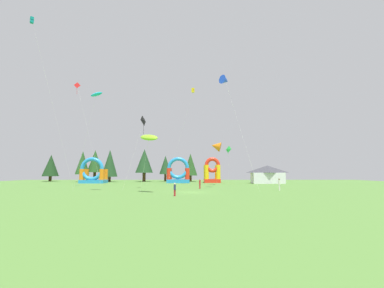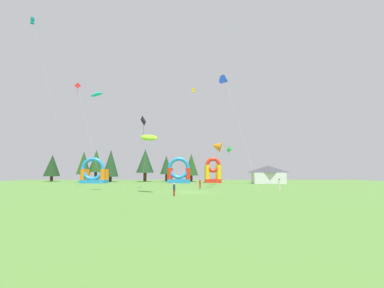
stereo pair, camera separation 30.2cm
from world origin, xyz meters
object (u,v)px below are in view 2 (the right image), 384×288
Objects in this scene: kite_orange_delta at (216,146)px; festival_tent at (268,174)px; person_left_edge at (279,183)px; person_near_camera at (200,183)px; inflatable_orange_dome at (179,174)px; kite_blue_delta at (225,80)px; kite_yellow_box at (193,91)px; kite_cyan_parafoil at (96,95)px; kite_teal_box at (33,22)px; person_midfield at (174,188)px; kite_red_diamond at (78,88)px; kite_green_diamond at (228,150)px; inflatable_blue_arch at (213,173)px; kite_lime_parafoil at (148,138)px; inflatable_red_slide at (94,174)px; kite_black_diamond at (144,121)px.

kite_orange_delta reaches higher than festival_tent.
person_left_edge reaches higher than person_near_camera.
inflatable_orange_dome is at bearing -102.84° from person_left_edge.
kite_blue_delta is 18.57m from person_near_camera.
kite_orange_delta is (5.27, 2.48, -12.08)m from kite_yellow_box.
kite_cyan_parafoil reaches higher than inflatable_orange_dome.
kite_teal_box is 35.84m from person_midfield.
kite_red_diamond reaches higher than kite_orange_delta.
kite_blue_delta reaches higher than festival_tent.
kite_red_diamond is 28.42m from kite_blue_delta.
kite_teal_box reaches higher than kite_yellow_box.
kite_green_diamond is 1.30× the size of inflatable_orange_dome.
kite_red_diamond is 2.95× the size of inflatable_blue_arch.
inflatable_orange_dome is (-4.83, 23.94, 1.41)m from person_near_camera.
kite_red_diamond is 31.19m from kite_orange_delta.
inflatable_blue_arch is at bearing 36.19° from person_midfield.
kite_blue_delta reaches higher than kite_lime_parafoil.
kite_red_diamond is 29.99m from person_near_camera.
person_near_camera is at bearing -78.59° from inflatable_orange_dome.
person_midfield is at bearing -109.87° from kite_green_diamond.
kite_lime_parafoil reaches higher than inflatable_orange_dome.
person_near_camera is 0.21× the size of festival_tent.
kite_blue_delta is at bearing -88.85° from kite_orange_delta.
person_midfield is at bearing -12.75° from person_left_edge.
festival_tent is at bearing 50.37° from kite_lime_parafoil.
kite_blue_delta is 2.99× the size of inflatable_red_slide.
person_near_camera is at bearing 25.98° from kite_cyan_parafoil.
kite_orange_delta is 1.14× the size of kite_green_diamond.
kite_yellow_box is 24.08m from inflatable_blue_arch.
inflatable_red_slide is (-33.91, 6.85, -5.79)m from kite_green_diamond.
festival_tent is (22.63, -3.16, -0.16)m from inflatable_orange_dome.
kite_blue_delta is (31.47, 4.93, -7.92)m from kite_teal_box.
kite_green_diamond is (8.31, 4.88, -12.65)m from kite_yellow_box.
kite_black_diamond is at bearing 104.45° from kite_lime_parafoil.
kite_blue_delta is (20.30, 6.32, 4.41)m from kite_cyan_parafoil.
kite_black_diamond is 6.59× the size of person_left_edge.
person_near_camera is at bearing 8.23° from kite_black_diamond.
kite_teal_box is at bearing -146.56° from kite_yellow_box.
kite_blue_delta is at bearing -10.00° from kite_red_diamond.
kite_orange_delta reaches higher than person_left_edge.
person_near_camera is 27.39m from festival_tent.
festival_tent is (27.47, 22.18, -9.43)m from kite_black_diamond.
inflatable_red_slide is 21.93m from inflatable_orange_dome.
kite_lime_parafoil is at bearing -10.01° from kite_teal_box.
person_midfield is 43.37m from inflatable_red_slide.
kite_red_diamond is at bearing 95.72° from person_midfield.
inflatable_orange_dome is at bearing 145.44° from kite_green_diamond.
person_midfield is 14.61m from person_near_camera.
kite_teal_box is 4.16× the size of inflatable_red_slide.
inflatable_red_slide is (-31.15, 23.91, -16.65)m from kite_blue_delta.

